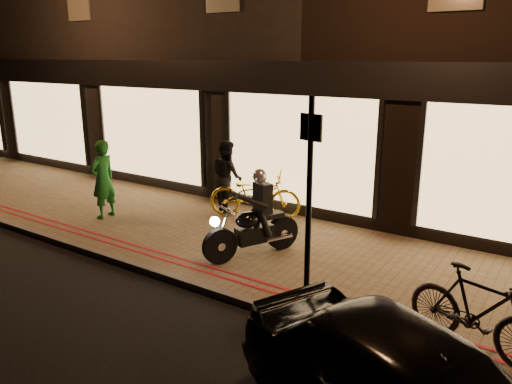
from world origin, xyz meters
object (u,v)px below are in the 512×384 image
at_px(motorcycle, 254,223).
at_px(bicycle_gold, 255,195).
at_px(person_green, 103,179).
at_px(sign_post, 309,197).

xyz_separation_m(motorcycle, bicycle_gold, (-1.21, 1.81, -0.08)).
relative_size(bicycle_gold, person_green, 1.17).
relative_size(motorcycle, bicycle_gold, 0.89).
height_order(sign_post, bicycle_gold, sign_post).
bearing_deg(bicycle_gold, person_green, 98.69).
bearing_deg(motorcycle, sign_post, -11.37).
distance_m(bicycle_gold, person_green, 3.36).
relative_size(motorcycle, sign_post, 0.60).
height_order(bicycle_gold, person_green, person_green).
distance_m(motorcycle, sign_post, 2.40).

